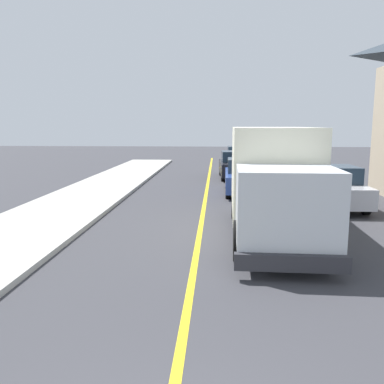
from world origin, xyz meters
name	(u,v)px	position (x,y,z in m)	size (l,w,h in m)	color
centre_line_yellow	(200,229)	(0.00, 10.00, 0.00)	(0.16, 56.00, 0.01)	gold
box_truck	(273,176)	(2.19, 9.63, 1.77)	(2.59, 7.24, 3.20)	#F2EDCC
parked_car_near	(244,177)	(1.83, 16.99, 0.79)	(1.87, 4.43, 1.67)	#2D4793
parked_car_mid	(235,165)	(1.61, 22.65, 0.79)	(1.95, 4.46, 1.67)	black
parked_car_far	(238,158)	(2.12, 28.43, 0.79)	(1.86, 4.43, 1.67)	silver
parked_van_across	(334,188)	(5.20, 13.90, 0.79)	(1.89, 4.44, 1.67)	#B7B7BC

